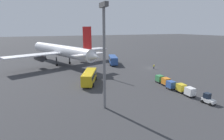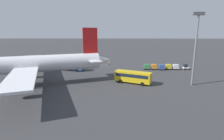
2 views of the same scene
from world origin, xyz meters
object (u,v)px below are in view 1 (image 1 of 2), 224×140
object	(u,v)px
shuttle_bus_far	(89,76)
cargo_cart_green	(160,78)
airplane	(61,51)
shuttle_bus_near	(113,59)
worker_person	(154,67)
cargo_cart_yellow	(181,88)
baggage_tug	(208,99)
cargo_cart_white	(190,91)
cargo_cart_blue	(171,85)
cargo_cart_orange	(166,81)

from	to	relation	value
shuttle_bus_far	cargo_cart_green	bearing A→B (deg)	-86.70
airplane	shuttle_bus_far	world-z (taller)	airplane
airplane	shuttle_bus_near	world-z (taller)	airplane
shuttle_bus_far	worker_person	xyz separation A→B (m)	(7.31, -26.85, -1.10)
airplane	cargo_cart_yellow	world-z (taller)	airplane
baggage_tug	cargo_cart_green	distance (m)	15.06
shuttle_bus_far	cargo_cart_green	world-z (taller)	shuttle_bus_far
cargo_cart_yellow	baggage_tug	bearing A→B (deg)	-176.91
airplane	cargo_cart_white	bearing A→B (deg)	-176.75
airplane	cargo_cart_blue	bearing A→B (deg)	-174.60
cargo_cart_blue	cargo_cart_orange	world-z (taller)	same
cargo_cart_white	cargo_cart_orange	size ratio (longest dim) A/B	1.00
baggage_tug	shuttle_bus_far	bearing A→B (deg)	34.02
shuttle_bus_near	cargo_cart_yellow	bearing A→B (deg)	-160.55
airplane	baggage_tug	size ratio (longest dim) A/B	19.23
shuttle_bus_near	cargo_cart_orange	bearing A→B (deg)	-159.99
shuttle_bus_near	cargo_cart_white	bearing A→B (deg)	-160.89
shuttle_bus_far	baggage_tug	bearing A→B (deg)	-115.69
baggage_tug	cargo_cart_white	world-z (taller)	baggage_tug
shuttle_bus_far	cargo_cart_yellow	distance (m)	23.57
cargo_cart_green	airplane	bearing A→B (deg)	30.58
shuttle_bus_far	airplane	bearing A→B (deg)	31.78
shuttle_bus_near	baggage_tug	xyz separation A→B (m)	(-43.73, -1.71, -1.06)
cargo_cart_orange	airplane	bearing A→B (deg)	28.71
cargo_cart_blue	cargo_cart_green	xyz separation A→B (m)	(5.47, -0.85, 0.00)
cargo_cart_orange	cargo_cart_green	xyz separation A→B (m)	(2.73, -0.08, 0.00)
cargo_cart_orange	baggage_tug	bearing A→B (deg)	-178.79
cargo_cart_orange	worker_person	bearing A→B (deg)	-27.34
cargo_cart_orange	cargo_cart_green	world-z (taller)	same
shuttle_bus_far	cargo_cart_green	xyz separation A→B (m)	(-7.17, -18.04, -0.78)
airplane	cargo_cart_blue	distance (m)	46.96
baggage_tug	worker_person	world-z (taller)	baggage_tug
cargo_cart_yellow	cargo_cart_orange	distance (m)	5.47
cargo_cart_yellow	cargo_cart_green	xyz separation A→B (m)	(8.20, -0.19, 0.00)
cargo_cart_white	cargo_cart_green	size ratio (longest dim) A/B	1.00
airplane	cargo_cart_orange	world-z (taller)	airplane
shuttle_bus_near	worker_person	distance (m)	17.61
airplane	worker_person	bearing A→B (deg)	-146.77
cargo_cart_green	baggage_tug	bearing A→B (deg)	-179.32
shuttle_bus_far	baggage_tug	xyz separation A→B (m)	(-22.22, -18.22, -1.03)
shuttle_bus_far	cargo_cart_yellow	xyz separation A→B (m)	(-15.37, -17.85, -0.78)
worker_person	cargo_cart_white	world-z (taller)	cargo_cart_white
cargo_cart_blue	cargo_cart_yellow	bearing A→B (deg)	-166.55
shuttle_bus_near	baggage_tug	distance (m)	43.77
cargo_cart_white	cargo_cart_blue	world-z (taller)	same
cargo_cart_blue	cargo_cart_green	bearing A→B (deg)	-8.79
shuttle_bus_near	shuttle_bus_far	world-z (taller)	shuttle_bus_near
shuttle_bus_near	cargo_cart_green	bearing A→B (deg)	-159.58
shuttle_bus_near	cargo_cart_yellow	distance (m)	36.91
shuttle_bus_near	cargo_cart_yellow	xyz separation A→B (m)	(-36.88, -1.34, -0.81)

